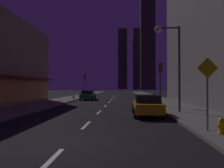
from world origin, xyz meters
TOP-DOWN VIEW (x-y plane):
  - ground_plane at (0.00, 32.00)m, footprint 78.00×136.00m
  - sidewalk_right at (7.00, 32.00)m, footprint 4.00×76.00m
  - sidewalk_left at (-7.00, 32.00)m, footprint 4.00×76.00m
  - lane_marking_center at (0.00, 16.20)m, footprint 0.16×38.60m
  - skyscraper_distant_tall at (0.48, 149.10)m, footprint 6.99×8.68m
  - skyscraper_distant_mid at (10.58, 135.38)m, footprint 5.07×6.90m
  - skyscraper_distant_short at (16.52, 119.37)m, footprint 8.95×6.58m
  - car_parked_near at (3.60, 6.98)m, footprint 1.98×4.24m
  - car_parked_far at (-3.60, 23.25)m, footprint 1.98×4.24m
  - fire_hydrant_yellow_near at (5.90, 0.97)m, footprint 0.42×0.30m
  - fire_hydrant_far_left at (-5.90, 23.38)m, footprint 0.42×0.30m
  - traffic_light_near_right at (5.50, 12.32)m, footprint 0.32×0.48m
  - traffic_light_far_left at (-5.50, 30.13)m, footprint 0.32×0.48m
  - street_lamp_right at (5.38, 8.22)m, footprint 1.96×0.56m
  - pedestrian_crossing_sign at (5.60, 1.56)m, footprint 0.91×0.08m

SIDE VIEW (x-z plane):
  - ground_plane at x=0.00m, z-range -0.10..0.00m
  - lane_marking_center at x=0.00m, z-range 0.00..0.01m
  - sidewalk_right at x=7.00m, z-range 0.00..0.15m
  - sidewalk_left at x=-7.00m, z-range 0.00..0.15m
  - fire_hydrant_yellow_near at x=5.90m, z-range 0.13..0.78m
  - fire_hydrant_far_left at x=-5.90m, z-range 0.13..0.78m
  - car_parked_near at x=3.60m, z-range 0.02..1.47m
  - car_parked_far at x=-3.60m, z-range 0.02..1.47m
  - pedestrian_crossing_sign at x=5.60m, z-range 0.44..3.59m
  - traffic_light_near_right at x=5.50m, z-range 1.09..5.29m
  - traffic_light_far_left at x=-5.50m, z-range 1.09..5.29m
  - street_lamp_right at x=5.38m, z-range 1.78..8.36m
  - skyscraper_distant_mid at x=10.58m, z-range 0.00..42.87m
  - skyscraper_distant_tall at x=0.48m, z-range 0.00..46.53m
  - skyscraper_distant_short at x=16.52m, z-range 0.00..56.84m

